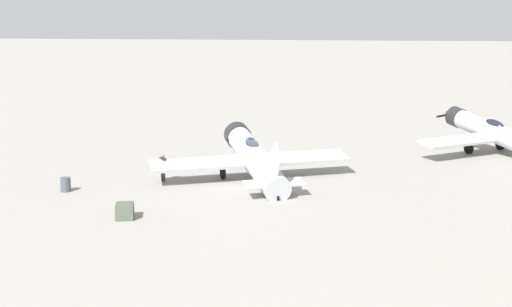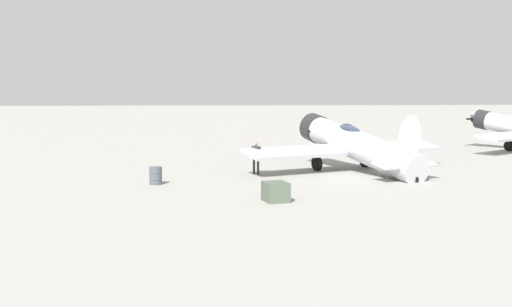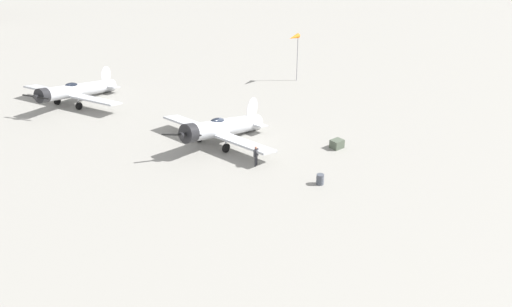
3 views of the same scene
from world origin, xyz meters
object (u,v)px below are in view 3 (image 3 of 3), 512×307
object	(u,v)px
airplane_foreground	(221,128)
windsock_mast	(294,39)
ground_crew_mechanic	(256,154)
equipment_crate	(337,144)
airplane_mid_apron	(76,91)
fuel_drum	(320,179)

from	to	relation	value
airplane_foreground	windsock_mast	world-z (taller)	windsock_mast
ground_crew_mechanic	equipment_crate	bearing A→B (deg)	51.39
airplane_mid_apron	ground_crew_mechanic	world-z (taller)	airplane_mid_apron
airplane_foreground	ground_crew_mechanic	distance (m)	5.51
equipment_crate	windsock_mast	size ratio (longest dim) A/B	0.21
equipment_crate	windsock_mast	world-z (taller)	windsock_mast
fuel_drum	windsock_mast	world-z (taller)	windsock_mast
ground_crew_mechanic	equipment_crate	size ratio (longest dim) A/B	1.42
airplane_mid_apron	equipment_crate	bearing A→B (deg)	94.94
windsock_mast	airplane_mid_apron	bearing A→B (deg)	81.76
equipment_crate	ground_crew_mechanic	bearing A→B (deg)	90.04
airplane_mid_apron	fuel_drum	size ratio (longest dim) A/B	13.66
equipment_crate	windsock_mast	distance (m)	19.84
fuel_drum	airplane_mid_apron	bearing A→B (deg)	27.29
windsock_mast	airplane_foreground	bearing A→B (deg)	131.18
equipment_crate	fuel_drum	world-z (taller)	fuel_drum
fuel_drum	ground_crew_mechanic	bearing A→B (deg)	31.32
airplane_foreground	equipment_crate	size ratio (longest dim) A/B	9.99
ground_crew_mechanic	windsock_mast	bearing A→B (deg)	104.17
airplane_foreground	windsock_mast	xyz separation A→B (m)	(12.86, -14.70, 3.80)
fuel_drum	airplane_foreground	bearing A→B (deg)	20.32
airplane_foreground	ground_crew_mechanic	bearing A→B (deg)	75.62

